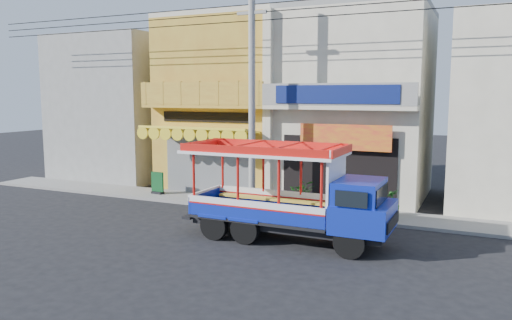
# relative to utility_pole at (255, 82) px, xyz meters

# --- Properties ---
(ground) EXTENTS (90.00, 90.00, 0.00)m
(ground) POSITION_rel_utility_pole_xyz_m (0.85, -3.30, -5.03)
(ground) COLOR black
(ground) RESTS_ON ground
(sidewalk) EXTENTS (30.00, 2.00, 0.12)m
(sidewalk) POSITION_rel_utility_pole_xyz_m (0.85, 0.70, -4.97)
(sidewalk) COLOR slate
(sidewalk) RESTS_ON ground
(shophouse_left) EXTENTS (6.00, 7.50, 8.24)m
(shophouse_left) POSITION_rel_utility_pole_xyz_m (-3.15, 4.66, -0.92)
(shophouse_left) COLOR #B47D28
(shophouse_left) RESTS_ON ground
(shophouse_right) EXTENTS (6.00, 6.75, 8.24)m
(shophouse_right) POSITION_rel_utility_pole_xyz_m (2.85, 4.66, -0.93)
(shophouse_right) COLOR #BBB49A
(shophouse_right) RESTS_ON ground
(party_pilaster) EXTENTS (0.35, 0.30, 8.00)m
(party_pilaster) POSITION_rel_utility_pole_xyz_m (-0.15, 1.55, -1.03)
(party_pilaster) COLOR #BBB49A
(party_pilaster) RESTS_ON ground
(filler_building_left) EXTENTS (6.00, 6.00, 7.60)m
(filler_building_left) POSITION_rel_utility_pole_xyz_m (-10.15, 4.70, -1.23)
(filler_building_left) COLOR gray
(filler_building_left) RESTS_ON ground
(utility_pole) EXTENTS (28.00, 0.26, 9.00)m
(utility_pole) POSITION_rel_utility_pole_xyz_m (0.00, 0.00, 0.00)
(utility_pole) COLOR gray
(utility_pole) RESTS_ON ground
(songthaew_truck) EXTENTS (6.51, 2.25, 3.03)m
(songthaew_truck) POSITION_rel_utility_pole_xyz_m (3.09, -3.32, -3.57)
(songthaew_truck) COLOR black
(songthaew_truck) RESTS_ON ground
(green_sign) EXTENTS (0.64, 0.33, 0.98)m
(green_sign) POSITION_rel_utility_pole_xyz_m (-5.15, 0.68, -4.50)
(green_sign) COLOR black
(green_sign) RESTS_ON sidewalk
(potted_plant_a) EXTENTS (1.21, 1.13, 1.11)m
(potted_plant_a) POSITION_rel_utility_pole_xyz_m (1.66, 0.84, -4.36)
(potted_plant_a) COLOR #194F16
(potted_plant_a) RESTS_ON sidewalk
(potted_plant_c) EXTENTS (0.72, 0.72, 0.97)m
(potted_plant_c) POSITION_rel_utility_pole_xyz_m (5.12, 0.88, -4.43)
(potted_plant_c) COLOR #194F16
(potted_plant_c) RESTS_ON sidewalk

